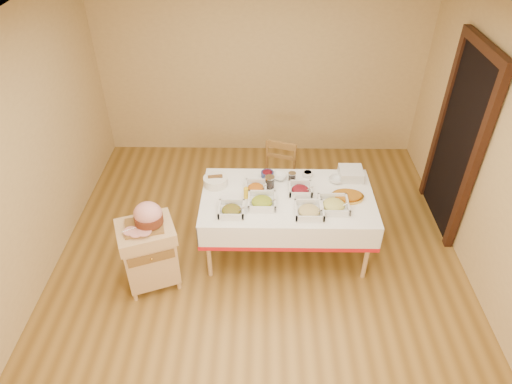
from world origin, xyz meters
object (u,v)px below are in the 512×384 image
(preserve_jar_right, at_px, (292,178))
(brass_platter, at_px, (347,196))
(butcher_cart, at_px, (149,252))
(dining_chair, at_px, (277,179))
(dining_table, at_px, (287,208))
(preserve_jar_left, at_px, (270,183))
(ham_on_board, at_px, (147,216))
(bread_basket, at_px, (216,181))
(mustard_bottle, at_px, (246,192))
(plate_stack, at_px, (351,173))

(preserve_jar_right, relative_size, brass_platter, 0.32)
(butcher_cart, height_order, dining_chair, dining_chair)
(dining_table, xyz_separation_m, butcher_cart, (-1.41, -0.52, -0.16))
(preserve_jar_left, relative_size, brass_platter, 0.39)
(ham_on_board, bearing_deg, brass_platter, 13.36)
(preserve_jar_right, bearing_deg, brass_platter, -27.11)
(butcher_cart, relative_size, ham_on_board, 1.99)
(bread_basket, bearing_deg, ham_on_board, -130.65)
(dining_chair, xyz_separation_m, brass_platter, (0.71, -0.75, 0.31))
(butcher_cart, xyz_separation_m, mustard_bottle, (0.97, 0.49, 0.39))
(preserve_jar_right, distance_m, plate_stack, 0.66)
(dining_table, bearing_deg, preserve_jar_right, 78.51)
(dining_table, relative_size, plate_stack, 7.15)
(ham_on_board, bearing_deg, bread_basket, 49.35)
(preserve_jar_left, height_order, mustard_bottle, mustard_bottle)
(preserve_jar_left, bearing_deg, butcher_cart, -150.75)
(preserve_jar_right, bearing_deg, dining_table, -101.49)
(dining_table, relative_size, butcher_cart, 2.37)
(preserve_jar_right, bearing_deg, bread_basket, -174.72)
(butcher_cart, bearing_deg, dining_chair, 43.54)
(bread_basket, bearing_deg, plate_stack, 6.00)
(butcher_cart, bearing_deg, preserve_jar_left, 29.25)
(preserve_jar_left, relative_size, plate_stack, 0.53)
(dining_chair, distance_m, mustard_bottle, 0.92)
(dining_chair, bearing_deg, mustard_bottle, -114.71)
(preserve_jar_left, bearing_deg, dining_chair, 79.81)
(dining_table, height_order, plate_stack, plate_stack)
(ham_on_board, height_order, brass_platter, ham_on_board)
(butcher_cart, relative_size, dining_chair, 0.85)
(dining_chair, bearing_deg, bread_basket, -142.17)
(butcher_cart, relative_size, mustard_bottle, 4.99)
(preserve_jar_left, xyz_separation_m, brass_platter, (0.81, -0.18, -0.04))
(plate_stack, bearing_deg, dining_chair, 154.55)
(ham_on_board, distance_m, preserve_jar_right, 1.61)
(dining_table, bearing_deg, ham_on_board, -160.28)
(bread_basket, distance_m, plate_stack, 1.49)
(brass_platter, bearing_deg, dining_table, 178.41)
(preserve_jar_left, bearing_deg, bread_basket, 176.45)
(dining_table, bearing_deg, mustard_bottle, -175.82)
(dining_chair, height_order, bread_basket, dining_chair)
(butcher_cart, height_order, brass_platter, brass_platter)
(butcher_cart, distance_m, ham_on_board, 0.44)
(preserve_jar_right, bearing_deg, ham_on_board, -151.78)
(bread_basket, bearing_deg, dining_chair, 37.83)
(preserve_jar_right, bearing_deg, mustard_bottle, -148.31)
(dining_chair, distance_m, preserve_jar_right, 0.59)
(dining_table, relative_size, dining_chair, 2.01)
(butcher_cart, relative_size, preserve_jar_left, 5.73)
(preserve_jar_right, xyz_separation_m, brass_platter, (0.57, -0.29, -0.03))
(mustard_bottle, distance_m, bread_basket, 0.41)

